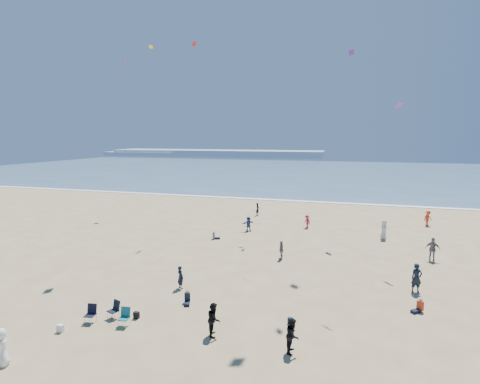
% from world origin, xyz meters
% --- Properties ---
extents(ground, '(220.00, 220.00, 0.00)m').
position_xyz_m(ground, '(0.00, 0.00, 0.00)').
color(ground, tan).
rests_on(ground, ground).
extents(ocean, '(220.00, 100.00, 0.06)m').
position_xyz_m(ocean, '(0.00, 95.00, 0.03)').
color(ocean, '#476B84').
rests_on(ocean, ground).
extents(surf_line, '(220.00, 1.20, 0.08)m').
position_xyz_m(surf_line, '(0.00, 45.00, 0.04)').
color(surf_line, white).
rests_on(surf_line, ground).
extents(headland_far, '(110.00, 20.00, 3.20)m').
position_xyz_m(headland_far, '(-60.00, 170.00, 1.60)').
color(headland_far, '#7A8EA8').
rests_on(headland_far, ground).
extents(headland_near, '(40.00, 14.00, 2.00)m').
position_xyz_m(headland_near, '(-100.00, 165.00, 1.00)').
color(headland_near, '#7A8EA8').
rests_on(headland_near, ground).
extents(standing_flyers, '(24.40, 35.84, 1.94)m').
position_xyz_m(standing_flyers, '(7.74, 16.15, 0.87)').
color(standing_flyers, red).
rests_on(standing_flyers, ground).
extents(seated_group, '(18.07, 26.18, 0.84)m').
position_xyz_m(seated_group, '(2.36, 5.47, 0.42)').
color(seated_group, white).
rests_on(seated_group, ground).
extents(chair_cluster, '(2.69, 1.53, 1.00)m').
position_xyz_m(chair_cluster, '(-4.00, 2.98, 0.50)').
color(chair_cluster, black).
rests_on(chair_cluster, ground).
extents(white_tote, '(0.35, 0.20, 0.40)m').
position_xyz_m(white_tote, '(-5.83, 1.38, 0.20)').
color(white_tote, white).
rests_on(white_tote, ground).
extents(black_backpack, '(0.30, 0.22, 0.38)m').
position_xyz_m(black_backpack, '(-2.83, 3.83, 0.19)').
color(black_backpack, black).
rests_on(black_backpack, ground).
extents(navy_bag, '(0.28, 0.18, 0.34)m').
position_xyz_m(navy_bag, '(5.56, 5.73, 0.17)').
color(navy_bag, black).
rests_on(navy_bag, ground).
extents(kites_aloft, '(39.69, 40.69, 29.84)m').
position_xyz_m(kites_aloft, '(9.85, 12.16, 15.50)').
color(kites_aloft, yellow).
rests_on(kites_aloft, ground).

